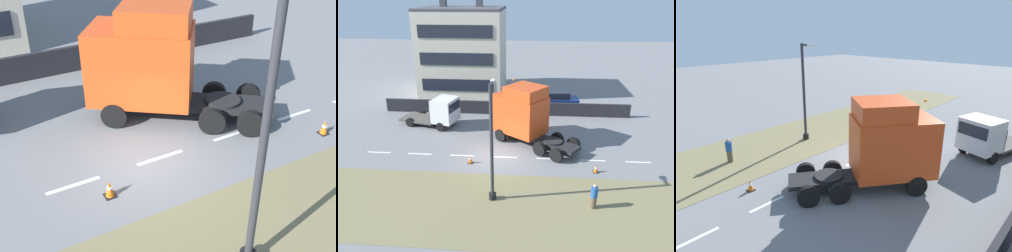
% 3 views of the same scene
% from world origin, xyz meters
% --- Properties ---
extents(ground_plane, '(120.00, 120.00, 0.00)m').
position_xyz_m(ground_plane, '(0.00, 0.00, 0.00)').
color(ground_plane, slate).
rests_on(ground_plane, ground).
extents(grass_verge, '(7.00, 44.00, 0.01)m').
position_xyz_m(grass_verge, '(-6.00, 0.00, 0.01)').
color(grass_verge, olive).
rests_on(grass_verge, ground).
extents(lane_markings, '(0.16, 21.00, 0.00)m').
position_xyz_m(lane_markings, '(0.00, -0.70, 0.00)').
color(lane_markings, white).
rests_on(lane_markings, ground).
extents(boundary_wall, '(0.25, 24.00, 1.30)m').
position_xyz_m(boundary_wall, '(9.00, 0.00, 0.65)').
color(boundary_wall, '#232328').
rests_on(boundary_wall, ground).
extents(building_block, '(8.24, 9.17, 10.75)m').
position_xyz_m(building_block, '(16.61, 5.45, 4.83)').
color(building_block, beige).
rests_on(building_block, ground).
extents(lorry_cab, '(6.24, 7.15, 4.76)m').
position_xyz_m(lorry_cab, '(3.03, -1.83, 2.33)').
color(lorry_cab, black).
rests_on(lorry_cab, ground).
extents(flatbed_truck, '(3.46, 5.57, 2.65)m').
position_xyz_m(flatbed_truck, '(5.48, 5.44, 1.40)').
color(flatbed_truck, silver).
rests_on(flatbed_truck, ground).
extents(parked_car, '(2.14, 4.66, 1.94)m').
position_xyz_m(parked_car, '(10.76, -5.00, 0.95)').
color(parked_car, navy).
rests_on(parked_car, ground).
extents(lamp_post, '(1.34, 0.43, 6.98)m').
position_xyz_m(lamp_post, '(-5.21, -0.43, 3.11)').
color(lamp_post, black).
rests_on(lamp_post, ground).
extents(pedestrian, '(0.39, 0.39, 1.54)m').
position_xyz_m(pedestrian, '(-5.64, -6.17, 0.75)').
color(pedestrian, brown).
rests_on(pedestrian, ground).
extents(traffic_cone_lead, '(0.36, 0.36, 0.58)m').
position_xyz_m(traffic_cone_lead, '(-1.07, 1.66, 0.28)').
color(traffic_cone_lead, black).
rests_on(traffic_cone_lead, ground).
extents(traffic_cone_trailing, '(0.36, 0.36, 0.58)m').
position_xyz_m(traffic_cone_trailing, '(-1.66, -7.01, 0.28)').
color(traffic_cone_trailing, black).
rests_on(traffic_cone_trailing, ground).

